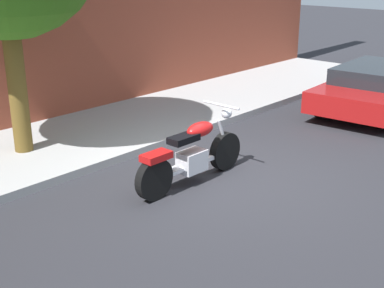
{
  "coord_description": "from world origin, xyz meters",
  "views": [
    {
      "loc": [
        -5.99,
        -4.72,
        3.22
      ],
      "look_at": [
        -0.56,
        0.22,
        0.63
      ],
      "focal_mm": 48.91,
      "sensor_mm": 36.0,
      "label": 1
    }
  ],
  "objects": [
    {
      "name": "sidewalk",
      "position": [
        0.0,
        3.03,
        0.07
      ],
      "size": [
        18.54,
        2.73,
        0.14
      ],
      "primitive_type": "cube",
      "color": "#A1A1A1",
      "rests_on": "ground"
    },
    {
      "name": "motorcycle",
      "position": [
        -0.56,
        0.22,
        0.45
      ],
      "size": [
        2.19,
        0.7,
        1.12
      ],
      "color": "black",
      "rests_on": "ground"
    },
    {
      "name": "ground_plane",
      "position": [
        0.0,
        0.0,
        0.0
      ],
      "size": [
        60.0,
        60.0,
        0.0
      ],
      "primitive_type": "plane",
      "color": "#28282D"
    },
    {
      "name": "parked_car_red",
      "position": [
        5.31,
        -0.14,
        0.55
      ],
      "size": [
        4.27,
        2.08,
        1.03
      ],
      "color": "black",
      "rests_on": "ground"
    }
  ]
}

